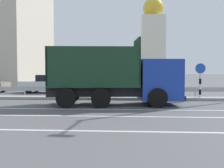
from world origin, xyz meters
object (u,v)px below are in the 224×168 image
(parked_car_4, at_px, (49,84))
(median_road_sign, at_px, (200,81))
(church_tower, at_px, (153,42))
(parked_car_5, at_px, (115,85))
(dump_truck, at_px, (131,81))

(parked_car_4, bearing_deg, median_road_sign, -110.39)
(parked_car_4, xyz_separation_m, church_tower, (10.95, 19.44, 5.82))
(parked_car_5, bearing_deg, dump_truck, 13.83)
(parked_car_5, distance_m, church_tower, 21.42)
(parked_car_4, height_order, parked_car_5, parked_car_4)
(dump_truck, xyz_separation_m, church_tower, (3.70, 27.35, 5.27))
(dump_truck, bearing_deg, parked_car_5, -175.72)
(dump_truck, distance_m, parked_car_4, 10.75)
(dump_truck, bearing_deg, parked_car_4, -143.33)
(dump_truck, xyz_separation_m, parked_car_4, (-7.25, 7.91, -0.55))
(dump_truck, relative_size, parked_car_4, 1.56)
(church_tower, bearing_deg, parked_car_5, -104.10)
(dump_truck, relative_size, parked_car_5, 1.64)
(parked_car_4, bearing_deg, dump_truck, -134.43)
(parked_car_5, height_order, church_tower, church_tower)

